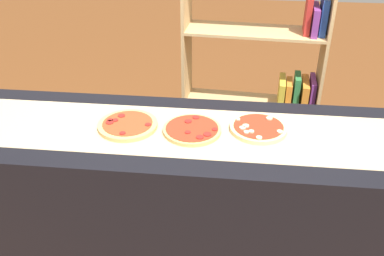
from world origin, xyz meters
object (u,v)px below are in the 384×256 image
object	(u,v)px
pizza_pepperoni_0	(128,125)
pizza_pepperoni_1	(192,130)
pizza_mushroom_2	(258,128)
bookshelf	(267,77)

from	to	relation	value
pizza_pepperoni_0	pizza_pepperoni_1	xyz separation A→B (m)	(0.30, -0.01, -0.00)
pizza_mushroom_2	bookshelf	size ratio (longest dim) A/B	0.16
pizza_pepperoni_1	bookshelf	size ratio (longest dim) A/B	0.17
pizza_pepperoni_1	bookshelf	distance (m)	1.17
pizza_pepperoni_1	pizza_mushroom_2	size ratio (longest dim) A/B	1.02
pizza_pepperoni_0	pizza_mushroom_2	bearing A→B (deg)	3.43
pizza_pepperoni_1	pizza_mushroom_2	distance (m)	0.30
pizza_pepperoni_1	bookshelf	world-z (taller)	bookshelf
pizza_pepperoni_1	pizza_mushroom_2	world-z (taller)	pizza_mushroom_2
bookshelf	pizza_pepperoni_1	bearing A→B (deg)	-110.26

